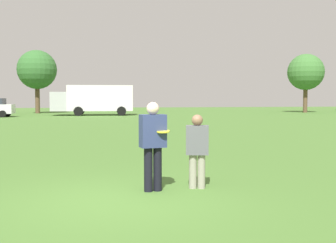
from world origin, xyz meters
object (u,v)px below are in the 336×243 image
Objects in this scene: player_thrower at (153,141)px; frisbee at (163,131)px; player_defender at (197,147)px; box_truck at (94,99)px.

frisbee is at bearing -27.38° from player_thrower.
box_truck is (-1.66, 36.45, 0.91)m from player_defender.
box_truck reaches higher than frisbee.
player_defender is 5.55× the size of frisbee.
player_defender is at bearing 13.06° from frisbee.
frisbee is at bearing -166.94° from player_defender.
player_thrower reaches higher than frisbee.
player_thrower is 36.55m from box_truck.
player_thrower is at bearing -88.83° from box_truck.
player_defender is at bearing -87.39° from box_truck.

